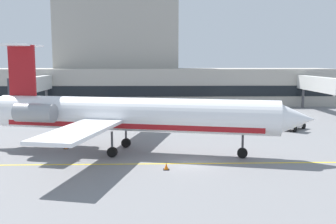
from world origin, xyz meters
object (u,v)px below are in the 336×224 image
Objects in this scene: pushback_tractor at (293,122)px; fuel_tank at (249,107)px; belt_loader at (72,121)px; regional_jet at (126,114)px; baggage_tug at (215,124)px.

fuel_tank is (-2.18, 13.31, 0.23)m from pushback_tractor.
belt_loader is at bearing 175.18° from pushback_tractor.
regional_jet is 15.68m from belt_loader.
pushback_tractor is 27.39m from belt_loader.
regional_jet is at bearing -150.48° from pushback_tractor.
baggage_tug is 1.27× the size of belt_loader.
fuel_tank is at bearing 54.62° from regional_jet.
belt_loader is 27.42m from fuel_tank.
belt_loader is at bearing 172.72° from baggage_tug.
pushback_tractor reaches higher than baggage_tug.
baggage_tug is 1.05× the size of pushback_tractor.
baggage_tug is 15.20m from fuel_tank.
belt_loader is (-17.73, 2.27, 0.08)m from baggage_tug.
fuel_tank is at bearing 60.91° from baggage_tug.
regional_jet is 4.77× the size of fuel_tank.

